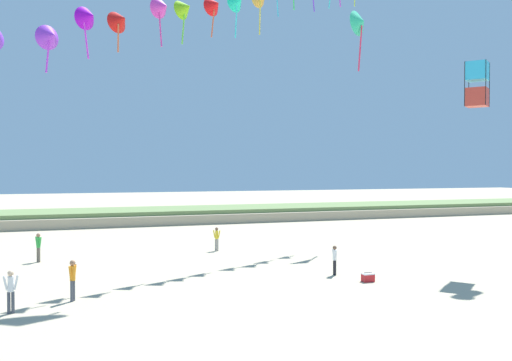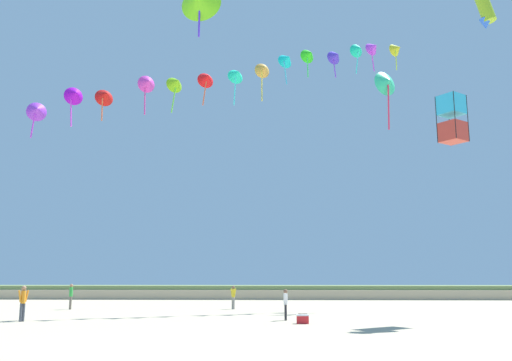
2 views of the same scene
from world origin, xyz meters
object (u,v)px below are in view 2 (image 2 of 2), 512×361
large_kite_high_solo (200,0)px  large_kite_outer_drift (387,82)px  person_far_left (286,302)px  person_near_right (23,301)px  person_far_right (71,295)px  beach_cooler (303,319)px  large_kite_low_lead (484,4)px  large_kite_mid_trail (452,119)px  person_far_center (233,296)px

large_kite_high_solo → large_kite_outer_drift: large_kite_high_solo is taller
person_far_left → person_near_right: bearing=-174.1°
person_far_right → large_kite_outer_drift: large_kite_outer_drift is taller
large_kite_high_solo → beach_cooler: large_kite_high_solo is taller
large_kite_low_lead → beach_cooler: bearing=-162.8°
person_far_left → beach_cooler: 2.27m
large_kite_mid_trail → large_kite_low_lead: bearing=31.1°
person_far_left → large_kite_mid_trail: 13.00m
person_near_right → person_far_right: bearing=99.3°
person_far_right → large_kite_outer_drift: bearing=3.8°
person_far_left → person_far_center: 10.91m
person_far_center → beach_cooler: (4.32, -12.33, -0.72)m
person_near_right → person_far_left: size_ratio=1.12×
person_far_right → person_far_center: size_ratio=1.08×
large_kite_low_lead → large_kite_high_solo: (-17.10, 2.82, 2.23)m
person_near_right → person_far_center: person_near_right is taller
large_kite_mid_trail → person_near_right: bearing=-177.4°
large_kite_outer_drift → large_kite_high_solo: bearing=-152.8°
person_near_right → person_far_center: 15.02m
person_near_right → beach_cooler: (13.80, -0.68, -0.79)m
person_far_left → person_far_right: 17.60m
person_far_right → large_kite_low_lead: size_ratio=0.62×
large_kite_outer_drift → person_far_right: bearing=-176.2°
person_far_center → beach_cooler: size_ratio=2.80×
large_kite_high_solo → person_far_left: bearing=-37.9°
beach_cooler → person_near_right: bearing=177.2°
large_kite_low_lead → large_kite_mid_trail: large_kite_low_lead is taller
person_far_center → large_kite_mid_trail: (12.42, -10.66, 9.46)m
person_far_left → person_far_center: (-3.55, 10.31, 0.03)m
large_kite_high_solo → large_kite_outer_drift: bearing=27.2°
person_near_right → large_kite_mid_trail: 23.85m
person_far_left → large_kite_outer_drift: 20.89m
large_kite_mid_trail → large_kite_high_solo: large_kite_high_solo is taller
person_far_right → large_kite_low_lead: (26.51, -8.15, 16.79)m
person_far_right → large_kite_mid_trail: size_ratio=0.69×
large_kite_outer_drift → large_kite_low_lead: bearing=-68.9°
person_far_center → large_kite_high_solo: size_ratio=0.40×
large_kite_low_lead → large_kite_outer_drift: size_ratio=0.60×
large_kite_low_lead → large_kite_high_solo: size_ratio=0.70×
person_far_center → large_kite_outer_drift: (11.53, 0.74, 15.79)m
person_far_left → large_kite_mid_trail: bearing=-2.2°
person_far_left → large_kite_low_lead: size_ratio=0.55×
person_near_right → person_far_left: (13.02, 1.33, -0.11)m
large_kite_outer_drift → person_far_center: bearing=-176.3°
person_far_left → large_kite_low_lead: (11.72, 1.38, 16.90)m
large_kite_high_solo → person_far_center: bearing=73.3°
person_far_right → beach_cooler: size_ratio=3.01×
person_near_right → large_kite_mid_trail: large_kite_mid_trail is taller
large_kite_mid_trail → person_far_center: bearing=139.4°
person_near_right → large_kite_high_solo: (7.64, 5.53, 19.03)m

